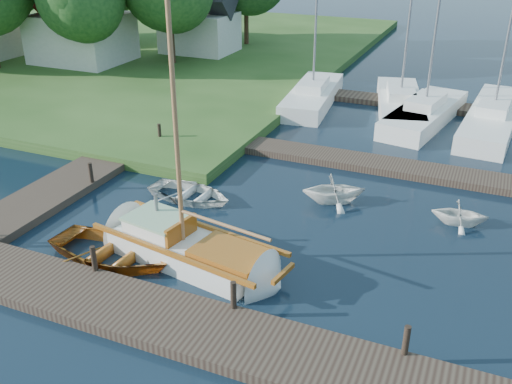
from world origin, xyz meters
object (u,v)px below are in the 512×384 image
at_px(marina_boat_0, 313,95).
at_px(mooring_post_2, 233,295).
at_px(tender_b, 334,187).
at_px(marina_boat_3, 493,115).
at_px(mooring_post_5, 160,132).
at_px(marina_boat_1, 400,102).
at_px(mooring_post_1, 94,258).
at_px(dinghy, 111,248).
at_px(tender_a, 190,191).
at_px(house_c, 199,23).
at_px(sailboat, 193,252).
at_px(house_a, 80,25).
at_px(mooring_post_3, 406,340).
at_px(mooring_post_4, 91,173).
at_px(tender_d, 460,211).
at_px(marina_boat_2, 425,112).

bearing_deg(marina_boat_0, mooring_post_2, -174.23).
bearing_deg(tender_b, marina_boat_0, -3.91).
bearing_deg(marina_boat_3, mooring_post_5, 127.23).
bearing_deg(marina_boat_0, marina_boat_1, -91.03).
relative_size(mooring_post_1, mooring_post_2, 1.00).
relative_size(dinghy, tender_a, 1.26).
bearing_deg(house_c, marina_boat_1, -24.57).
height_order(mooring_post_1, mooring_post_5, same).
relative_size(sailboat, marina_boat_0, 0.96).
distance_m(mooring_post_1, marina_boat_0, 19.13).
xyz_separation_m(marina_boat_3, house_a, (-27.03, 1.89, 2.39)).
relative_size(mooring_post_5, marina_boat_3, 0.06).
xyz_separation_m(mooring_post_3, house_a, (-26.00, 21.00, 2.26)).
xyz_separation_m(mooring_post_4, house_c, (-7.00, 22.00, 1.88)).
xyz_separation_m(tender_d, marina_boat_2, (-2.77, 10.60, 0.07)).
height_order(mooring_post_1, marina_boat_2, marina_boat_2).
relative_size(dinghy, house_c, 0.79).
bearing_deg(marina_boat_1, dinghy, 149.96).
height_order(tender_a, house_a, house_a).
bearing_deg(tender_a, mooring_post_5, 46.62).
bearing_deg(marina_boat_1, marina_boat_0, 81.63).
bearing_deg(mooring_post_4, tender_d, 11.36).
xyz_separation_m(mooring_post_3, mooring_post_5, (-13.00, 10.00, 0.00)).
distance_m(tender_d, house_a, 29.77).
bearing_deg(mooring_post_5, mooring_post_4, -90.00).
xyz_separation_m(marina_boat_0, house_c, (-11.43, 7.87, 2.02)).
height_order(mooring_post_4, tender_d, mooring_post_4).
distance_m(mooring_post_4, house_c, 23.16).
distance_m(mooring_post_2, marina_boat_0, 19.55).
relative_size(mooring_post_2, tender_d, 0.42).
height_order(mooring_post_3, house_a, house_a).
xyz_separation_m(mooring_post_4, tender_a, (3.99, 0.70, -0.36)).
xyz_separation_m(tender_d, house_a, (-26.53, 13.28, 2.47)).
bearing_deg(sailboat, marina_boat_3, 75.40).
bearing_deg(dinghy, mooring_post_3, -92.72).
distance_m(mooring_post_5, tender_a, 5.88).
height_order(mooring_post_1, tender_b, tender_b).
xyz_separation_m(mooring_post_2, tender_d, (5.03, 7.72, -0.20)).
distance_m(mooring_post_2, sailboat, 3.04).
xyz_separation_m(mooring_post_5, tender_d, (13.53, -2.28, -0.20)).
relative_size(mooring_post_5, sailboat, 0.08).
distance_m(marina_boat_1, house_c, 17.99).
bearing_deg(sailboat, mooring_post_4, 163.67).
relative_size(mooring_post_1, dinghy, 0.19).
distance_m(tender_b, marina_boat_2, 10.83).
distance_m(mooring_post_4, marina_boat_1, 17.26).
height_order(tender_b, house_c, house_c).
bearing_deg(mooring_post_5, tender_b, -14.70).
bearing_deg(marina_boat_3, mooring_post_1, 156.54).
relative_size(mooring_post_5, tender_b, 0.34).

